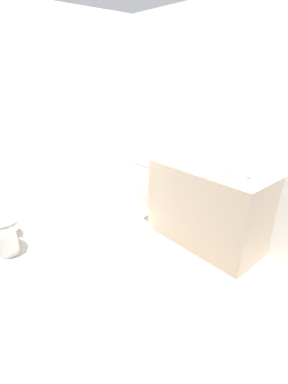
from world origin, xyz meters
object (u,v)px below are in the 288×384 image
water_bottle_1 (177,147)px  sink_faucet (220,161)px  water_bottle_0 (256,168)px  drinking_glass_0 (194,158)px  water_bottle_2 (232,167)px  sink_basin (209,165)px  bath_mat (129,229)px  toilet (0,221)px  drinking_glass_1 (186,156)px  bathtub (104,196)px

water_bottle_1 → sink_faucet: bearing=-69.1°
water_bottle_0 → drinking_glass_0: bearing=88.5°
sink_faucet → drinking_glass_0: (-0.16, 0.22, 0.01)m
water_bottle_1 → water_bottle_2: water_bottle_1 is taller
sink_basin → water_bottle_2: 0.29m
sink_faucet → bath_mat: (-0.68, 0.73, -0.91)m
water_bottle_0 → bath_mat: (-0.50, 1.21, -1.00)m
toilet → water_bottle_0: water_bottle_0 is taller
water_bottle_1 → water_bottle_2: bearing=-94.1°
sink_basin → drinking_glass_1: bearing=88.6°
drinking_glass_1 → bathtub: bearing=116.9°
water_bottle_2 → drinking_glass_0: (0.07, 0.50, -0.04)m
bathtub → water_bottle_0: 1.98m
bathtub → bath_mat: (-0.01, -0.56, -0.26)m
bathtub → water_bottle_2: size_ratio=7.96×
drinking_glass_1 → sink_basin: bearing=-91.4°
sink_basin → drinking_glass_0: drinking_glass_0 is taller
water_bottle_0 → drinking_glass_1: water_bottle_0 is taller
water_bottle_2 → drinking_glass_1: (0.05, 0.60, -0.04)m
water_bottle_1 → drinking_glass_1: size_ratio=2.71×
sink_basin → drinking_glass_0: 0.23m
drinking_glass_0 → bath_mat: bearing=136.1°
sink_basin → drinking_glass_1: size_ratio=3.45×
sink_basin → water_bottle_1: 0.47m
sink_faucet → toilet: bearing=147.2°
water_bottle_2 → bath_mat: bearing=114.3°
water_bottle_0 → drinking_glass_0: size_ratio=2.59×
bath_mat → water_bottle_1: bearing=-27.7°
drinking_glass_0 → drinking_glass_1: same height
drinking_glass_1 → water_bottle_1: bearing=88.4°
bath_mat → drinking_glass_1: bearing=-39.2°
bathtub → sink_faucet: bearing=-62.4°
drinking_glass_0 → drinking_glass_1: size_ratio=1.01×
water_bottle_2 → sink_basin: bearing=81.7°
bath_mat → sink_faucet: bearing=-46.7°
sink_faucet → water_bottle_1: size_ratio=0.60×
sink_basin → water_bottle_0: water_bottle_0 is taller
sink_basin → water_bottle_1: bearing=88.5°
water_bottle_0 → water_bottle_2: bearing=103.5°
drinking_glass_0 → sink_faucet: bearing=-54.2°
water_bottle_2 → bathtub: bearing=105.8°
sink_basin → water_bottle_2: (-0.04, -0.28, 0.06)m
sink_basin → bath_mat: (-0.50, 0.73, -0.91)m
bath_mat → sink_basin: bearing=-55.7°
sink_faucet → water_bottle_0: size_ratio=0.62×
toilet → water_bottle_1: water_bottle_1 is taller
bathtub → water_bottle_0: size_ratio=5.98×
sink_faucet → bath_mat: bearing=133.3°
drinking_glass_0 → sink_basin: bearing=-97.0°
sink_faucet → drinking_glass_0: size_ratio=1.60×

